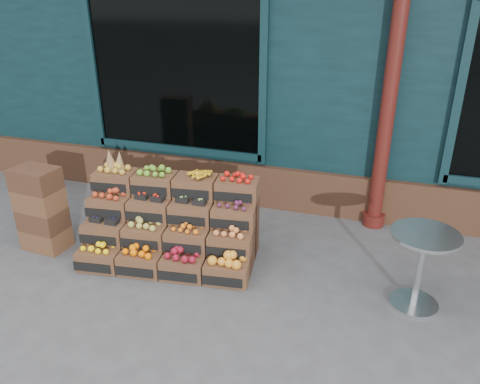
% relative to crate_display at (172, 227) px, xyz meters
% --- Properties ---
extents(ground, '(60.00, 60.00, 0.00)m').
position_rel_crate_display_xyz_m(ground, '(0.97, -0.56, -0.37)').
color(ground, '#47474A').
rests_on(ground, ground).
extents(shop_facade, '(12.00, 6.24, 4.80)m').
position_rel_crate_display_xyz_m(shop_facade, '(0.97, 4.55, 2.03)').
color(shop_facade, black).
rests_on(shop_facade, ground).
extents(crate_display, '(2.00, 1.16, 1.19)m').
position_rel_crate_display_xyz_m(crate_display, '(0.00, 0.00, 0.00)').
color(crate_display, '#543521').
rests_on(crate_display, ground).
extents(spare_crates, '(0.53, 0.39, 1.01)m').
position_rel_crate_display_xyz_m(spare_crates, '(-1.52, -0.29, 0.14)').
color(spare_crates, '#543521').
rests_on(spare_crates, ground).
extents(bistro_table, '(0.64, 0.64, 0.80)m').
position_rel_crate_display_xyz_m(bistro_table, '(2.65, -0.12, 0.13)').
color(bistro_table, silver).
rests_on(bistro_table, ground).
extents(shopkeeper, '(0.91, 0.78, 2.12)m').
position_rel_crate_display_xyz_m(shopkeeper, '(-1.12, 2.27, 0.69)').
color(shopkeeper, '#154C1E').
rests_on(shopkeeper, ground).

